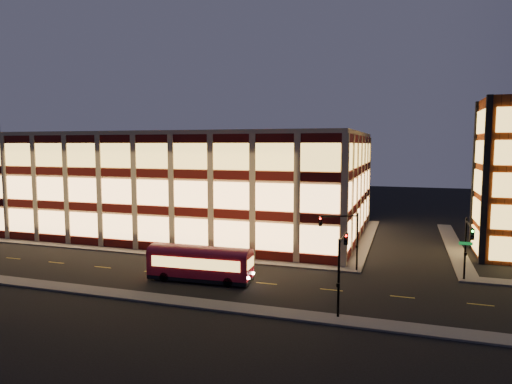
% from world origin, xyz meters
% --- Properties ---
extents(ground, '(200.00, 200.00, 0.00)m').
position_xyz_m(ground, '(0.00, 0.00, 0.00)').
color(ground, black).
rests_on(ground, ground).
extents(sidewalk_office_south, '(54.00, 2.00, 0.15)m').
position_xyz_m(sidewalk_office_south, '(-3.00, 1.00, 0.07)').
color(sidewalk_office_south, '#514F4C').
rests_on(sidewalk_office_south, ground).
extents(sidewalk_office_east, '(2.00, 30.00, 0.15)m').
position_xyz_m(sidewalk_office_east, '(23.00, 17.00, 0.07)').
color(sidewalk_office_east, '#514F4C').
rests_on(sidewalk_office_east, ground).
extents(sidewalk_tower_west, '(2.00, 30.00, 0.15)m').
position_xyz_m(sidewalk_tower_west, '(34.00, 17.00, 0.07)').
color(sidewalk_tower_west, '#514F4C').
rests_on(sidewalk_tower_west, ground).
extents(sidewalk_near, '(100.00, 2.00, 0.15)m').
position_xyz_m(sidewalk_near, '(0.00, -13.00, 0.07)').
color(sidewalk_near, '#514F4C').
rests_on(sidewalk_near, ground).
extents(office_building, '(50.45, 30.45, 14.50)m').
position_xyz_m(office_building, '(-2.91, 16.91, 7.25)').
color(office_building, tan).
rests_on(office_building, ground).
extents(traffic_signal_far, '(3.79, 1.87, 6.00)m').
position_xyz_m(traffic_signal_far, '(22.21, 0.24, 4.11)').
color(traffic_signal_far, black).
rests_on(traffic_signal_far, ground).
extents(traffic_signal_right, '(1.20, 4.37, 6.00)m').
position_xyz_m(traffic_signal_right, '(33.50, -0.62, 4.10)').
color(traffic_signal_right, black).
rests_on(traffic_signal_right, ground).
extents(traffic_signal_near, '(0.32, 4.45, 6.00)m').
position_xyz_m(traffic_signal_near, '(23.50, -11.03, 4.13)').
color(traffic_signal_near, black).
rests_on(traffic_signal_near, ground).
extents(trolley_bus, '(9.98, 3.01, 3.35)m').
position_xyz_m(trolley_bus, '(9.78, -7.15, 1.85)').
color(trolley_bus, maroon).
rests_on(trolley_bus, ground).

